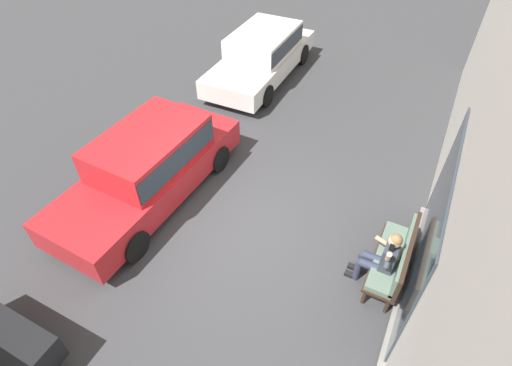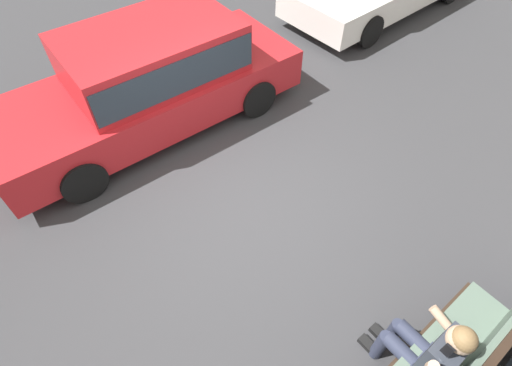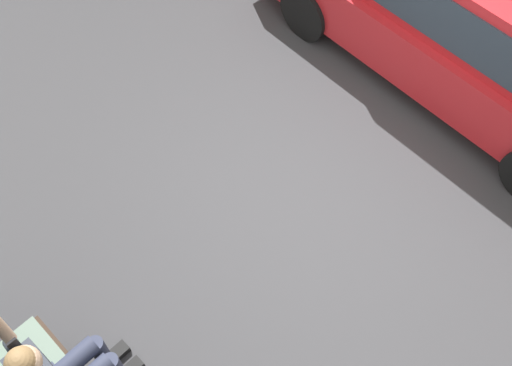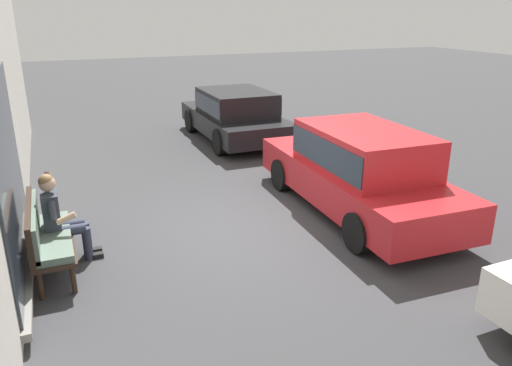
% 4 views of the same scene
% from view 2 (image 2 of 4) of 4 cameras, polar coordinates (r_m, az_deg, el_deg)
% --- Properties ---
extents(ground_plane, '(60.00, 60.00, 0.00)m').
position_cam_2_polar(ground_plane, '(5.37, -1.69, -3.26)').
color(ground_plane, '#38383A').
extents(bench, '(1.64, 0.55, 1.00)m').
position_cam_2_polar(bench, '(4.28, 27.06, -21.45)').
color(bench, '#332319').
rests_on(bench, ground_plane).
extents(person_on_phone, '(0.73, 0.74, 1.33)m').
position_cam_2_polar(person_on_phone, '(4.05, 23.37, -21.10)').
color(person_on_phone, '#2D3347').
rests_on(person_on_phone, ground_plane).
extents(parked_car_mid, '(4.68, 1.95, 1.53)m').
position_cam_2_polar(parked_car_mid, '(6.26, -14.87, 14.48)').
color(parked_car_mid, red).
rests_on(parked_car_mid, ground_plane).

